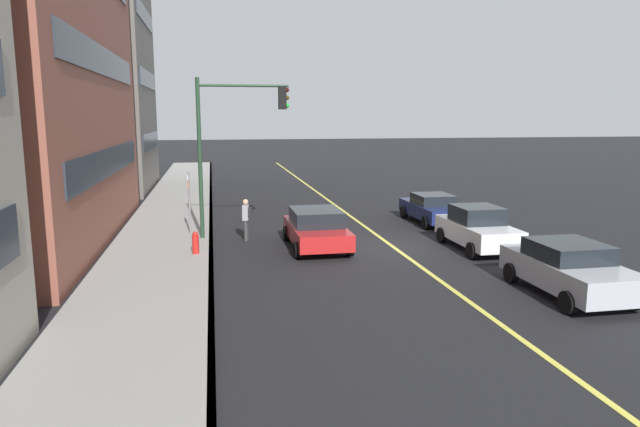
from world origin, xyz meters
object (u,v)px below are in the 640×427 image
Objects in this scene: car_white at (477,228)px; fire_hydrant at (196,245)px; car_red at (316,228)px; car_navy at (432,208)px; traffic_light_mast at (232,132)px; street_sign_post at (189,199)px; pedestrian_with_backpack at (246,216)px; car_silver at (569,268)px.

car_white is 4.33× the size of fire_hydrant.
car_red is 1.01× the size of car_navy.
traffic_light_mast reaches higher than fire_hydrant.
car_navy is (3.99, -6.20, -0.06)m from car_red.
street_sign_post reaches higher than car_white.
street_sign_post reaches higher than car_red.
traffic_light_mast is 3.36m from street_sign_post.
fire_hydrant is (-0.70, 4.44, -0.29)m from car_red.
pedestrian_with_backpack reaches higher than car_white.
car_white is at bearing -102.96° from car_red.
pedestrian_with_backpack is 0.62× the size of street_sign_post.
car_silver is 0.67× the size of traffic_light_mast.
pedestrian_with_backpack is 3.22m from fire_hydrant.
car_red is 5.58m from street_sign_post.
fire_hydrant is at bearing 58.70° from car_silver.
pedestrian_with_backpack is at bearing -113.63° from street_sign_post.
car_navy is at bearing -76.02° from pedestrian_with_backpack.
car_silver is 12.06m from fire_hydrant.
fire_hydrant is (6.26, 10.30, -0.30)m from car_silver.
car_silver is 14.44m from street_sign_post.
pedestrian_with_backpack is 1.77× the size of fire_hydrant.
pedestrian_with_backpack reaches higher than car_silver.
traffic_light_mast is (8.91, 8.84, 3.55)m from car_silver.
street_sign_post is at bearing 47.36° from car_silver.
car_silver is at bearing 178.21° from car_navy.
car_silver is at bearing -136.40° from pedestrian_with_backpack.
traffic_light_mast reaches higher than car_navy.
car_red is 3.11m from pedestrian_with_backpack.
car_navy is 2.64× the size of pedestrian_with_backpack.
car_navy is 10.08m from traffic_light_mast.
car_silver is 13.05m from traffic_light_mast.
traffic_light_mast is at bearing 44.78° from car_silver.
car_silver is 4.53× the size of fire_hydrant.
car_navy reaches higher than fire_hydrant.
car_red is 0.69× the size of traffic_light_mast.
street_sign_post is (9.77, 10.61, 0.83)m from car_silver.
car_silver is 10.96m from car_navy.
car_red is 9.10m from car_silver.
car_red is 4.51m from fire_hydrant.
traffic_light_mast is at bearing -28.85° from fire_hydrant.
car_white reaches higher than car_navy.
car_red is at bearing -123.10° from traffic_light_mast.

